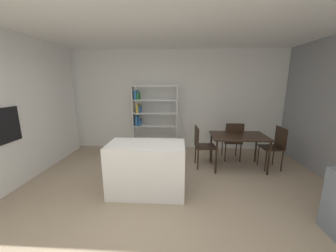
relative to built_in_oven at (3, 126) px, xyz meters
name	(u,v)px	position (x,y,z in m)	size (l,w,h in m)	color
ground_plane	(156,206)	(2.56, -0.31, -1.18)	(9.01, 9.01, 0.00)	tan
ceiling_slab	(154,6)	(2.56, -0.31, 1.62)	(6.56, 5.79, 0.06)	white
back_partition	(168,101)	(2.56, 2.56, 0.21)	(6.56, 0.06, 2.76)	white
built_in_oven	(3,126)	(0.00, 0.00, 0.00)	(0.06, 0.61, 0.60)	black
kitchen_island	(147,168)	(2.35, 0.08, -0.73)	(1.28, 0.67, 0.89)	white
open_bookshelf	(152,117)	(2.17, 2.20, -0.22)	(1.19, 0.35, 1.81)	white
dining_table	(239,139)	(4.21, 1.21, -0.50)	(1.18, 0.81, 0.75)	black
dining_chair_island_side	(201,143)	(3.40, 1.21, -0.62)	(0.48, 0.45, 0.93)	black
dining_chair_window_side	(276,144)	(5.01, 1.22, -0.61)	(0.43, 0.43, 0.94)	black
dining_chair_far	(233,138)	(4.21, 1.64, -0.62)	(0.43, 0.46, 0.95)	black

